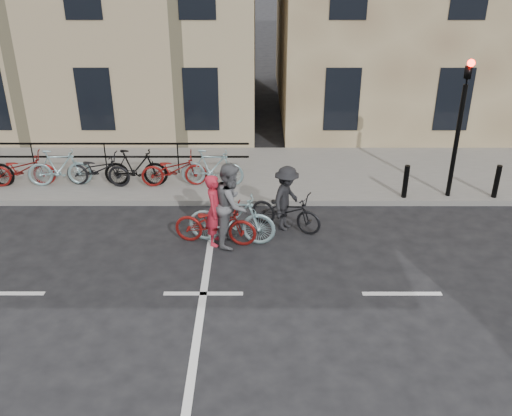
{
  "coord_description": "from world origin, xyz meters",
  "views": [
    {
      "loc": [
        1.07,
        -9.49,
        6.65
      ],
      "look_at": [
        1.06,
        1.67,
        1.1
      ],
      "focal_mm": 40.0,
      "sensor_mm": 36.0,
      "label": 1
    }
  ],
  "objects_px": {
    "traffic_light": "(461,112)",
    "cyclist_dark": "(286,205)",
    "cyclist_pink": "(215,220)",
    "cyclist_grey": "(231,212)"
  },
  "relations": [
    {
      "from": "cyclist_pink",
      "to": "cyclist_dark",
      "type": "height_order",
      "value": "cyclist_pink"
    },
    {
      "from": "cyclist_pink",
      "to": "cyclist_dark",
      "type": "relative_size",
      "value": 1.05
    },
    {
      "from": "cyclist_dark",
      "to": "cyclist_pink",
      "type": "bearing_deg",
      "value": 140.54
    },
    {
      "from": "traffic_light",
      "to": "cyclist_pink",
      "type": "distance_m",
      "value": 6.75
    },
    {
      "from": "traffic_light",
      "to": "cyclist_dark",
      "type": "distance_m",
      "value": 5.03
    },
    {
      "from": "traffic_light",
      "to": "cyclist_grey",
      "type": "xyz_separation_m",
      "value": [
        -5.7,
        -2.25,
        -1.66
      ]
    },
    {
      "from": "cyclist_pink",
      "to": "cyclist_grey",
      "type": "distance_m",
      "value": 0.43
    },
    {
      "from": "cyclist_pink",
      "to": "cyclist_dark",
      "type": "distance_m",
      "value": 1.81
    },
    {
      "from": "traffic_light",
      "to": "cyclist_grey",
      "type": "bearing_deg",
      "value": -158.45
    },
    {
      "from": "cyclist_pink",
      "to": "cyclist_dark",
      "type": "xyz_separation_m",
      "value": [
        1.66,
        0.71,
        0.04
      ]
    }
  ]
}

